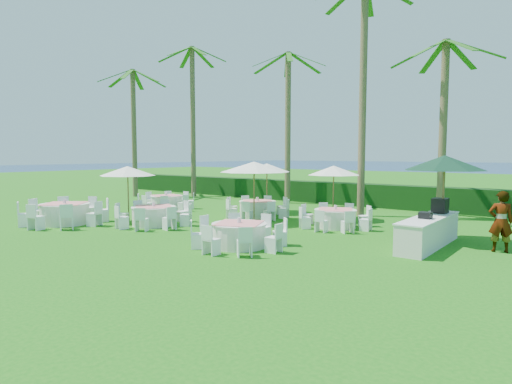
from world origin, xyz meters
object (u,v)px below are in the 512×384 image
(banquet_table_c, at_px, (239,234))
(buffet_table, at_px, (429,231))
(umbrella_a, at_px, (128,171))
(umbrella_green, at_px, (445,163))
(staff_person, at_px, (501,222))
(umbrella_b, at_px, (254,167))
(banquet_table_f, at_px, (335,218))
(umbrella_d, at_px, (334,170))
(banquet_table_a, at_px, (65,213))
(banquet_table_d, at_px, (166,202))
(umbrella_c, at_px, (267,168))
(banquet_table_e, at_px, (257,208))
(banquet_table_b, at_px, (154,215))

(banquet_table_c, xyz_separation_m, buffet_table, (4.47, 3.57, 0.10))
(umbrella_a, distance_m, umbrella_green, 12.03)
(umbrella_a, relative_size, staff_person, 1.31)
(umbrella_b, height_order, buffet_table, umbrella_b)
(banquet_table_f, height_order, umbrella_d, umbrella_d)
(banquet_table_f, xyz_separation_m, umbrella_d, (-1.00, 1.74, 1.73))
(banquet_table_a, relative_size, umbrella_d, 1.42)
(banquet_table_d, height_order, staff_person, staff_person)
(umbrella_a, xyz_separation_m, umbrella_b, (4.31, 2.99, 0.17))
(umbrella_c, xyz_separation_m, umbrella_green, (8.50, -2.12, 0.37))
(banquet_table_c, height_order, umbrella_a, umbrella_a)
(umbrella_d, bearing_deg, umbrella_green, -22.20)
(banquet_table_f, xyz_separation_m, umbrella_green, (3.90, -0.26, 2.13))
(banquet_table_e, xyz_separation_m, umbrella_green, (7.94, -0.66, 2.12))
(banquet_table_b, xyz_separation_m, umbrella_green, (9.75, 3.64, 2.11))
(umbrella_a, bearing_deg, banquet_table_b, -2.95)
(umbrella_d, bearing_deg, banquet_table_a, -136.10)
(banquet_table_c, relative_size, umbrella_a, 1.26)
(umbrella_b, bearing_deg, umbrella_a, -145.31)
(umbrella_green, bearing_deg, buffet_table, -96.04)
(umbrella_d, bearing_deg, banquet_table_f, -60.00)
(umbrella_c, bearing_deg, buffet_table, -20.58)
(banquet_table_c, bearing_deg, banquet_table_a, -173.05)
(banquet_table_e, relative_size, umbrella_a, 1.24)
(banquet_table_b, relative_size, umbrella_a, 1.30)
(banquet_table_a, xyz_separation_m, umbrella_c, (4.31, 7.73, 1.70))
(banquet_table_f, height_order, umbrella_c, umbrella_c)
(umbrella_c, relative_size, umbrella_d, 1.02)
(umbrella_green, height_order, staff_person, umbrella_green)
(umbrella_a, xyz_separation_m, umbrella_d, (6.58, 5.55, 0.01))
(umbrella_c, distance_m, staff_person, 10.63)
(banquet_table_b, relative_size, banquet_table_d, 1.07)
(banquet_table_e, height_order, umbrella_a, umbrella_a)
(umbrella_green, relative_size, staff_person, 1.57)
(umbrella_d, height_order, buffet_table, umbrella_d)
(banquet_table_a, xyz_separation_m, banquet_table_c, (8.23, 1.00, -0.05))
(banquet_table_d, xyz_separation_m, staff_person, (14.93, -0.54, 0.50))
(banquet_table_b, height_order, banquet_table_f, banquet_table_b)
(umbrella_a, relative_size, umbrella_c, 0.98)
(banquet_table_b, bearing_deg, umbrella_b, 50.03)
(umbrella_c, bearing_deg, banquet_table_a, -119.15)
(banquet_table_c, height_order, banquet_table_f, banquet_table_c)
(banquet_table_c, xyz_separation_m, staff_person, (6.29, 4.01, 0.49))
(banquet_table_d, height_order, umbrella_c, umbrella_c)
(banquet_table_a, distance_m, umbrella_c, 9.01)
(umbrella_b, xyz_separation_m, umbrella_green, (7.17, 0.56, 0.24))
(umbrella_a, bearing_deg, umbrella_b, 34.69)
(banquet_table_e, height_order, umbrella_green, umbrella_green)
(banquet_table_d, relative_size, buffet_table, 0.72)
(umbrella_a, bearing_deg, umbrella_c, 62.19)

